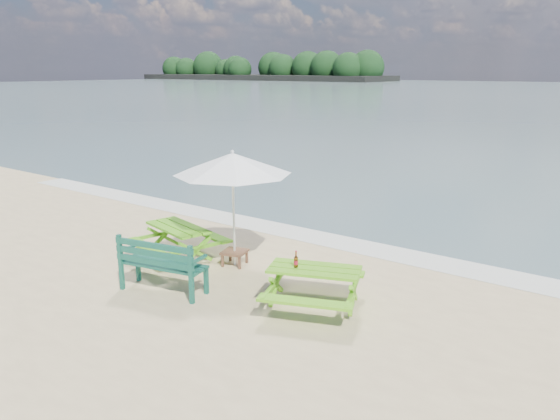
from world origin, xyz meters
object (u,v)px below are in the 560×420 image
Objects in this scene: picnic_table_right at (314,289)px; side_table at (235,257)px; picnic_table_left at (179,244)px; beer_bottle at (296,262)px; patio_umbrella at (233,164)px; park_bench at (164,275)px.

picnic_table_right reaches higher than side_table.
picnic_table_left is 3.20m from beer_bottle.
beer_bottle is (2.06, -0.88, 0.62)m from side_table.
picnic_table_right is at bearing -17.85° from side_table.
patio_umbrella is at bearing 0.00° from side_table.
patio_umbrella is at bearing 21.84° from picnic_table_left.
park_bench is 0.58× the size of patio_umbrella.
picnic_table_right is (3.39, -0.31, -0.01)m from picnic_table_left.
picnic_table_right is 0.72× the size of patio_umbrella.
picnic_table_left is 3.47× the size of side_table.
picnic_table_right is at bearing 28.55° from beer_bottle.
picnic_table_right is 2.43m from side_table.
beer_bottle is (-0.25, -0.14, 0.44)m from picnic_table_right.
patio_umbrella is (1.08, 0.43, 1.65)m from picnic_table_left.
park_bench reaches higher than picnic_table_right.
side_table is at bearing 21.84° from picnic_table_left.
picnic_table_right is at bearing -17.85° from patio_umbrella.
beer_bottle is (3.14, -0.45, 0.43)m from picnic_table_left.
patio_umbrella reaches higher than side_table.
park_bench is at bearing -93.83° from side_table.
picnic_table_right is 2.60m from park_bench.
patio_umbrella is 2.55m from beer_bottle.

